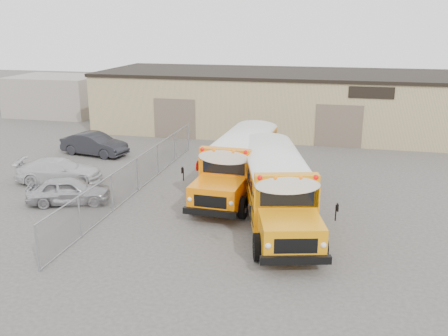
% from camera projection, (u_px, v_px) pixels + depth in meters
% --- Properties ---
extents(ground, '(120.00, 120.00, 0.00)m').
position_uv_depth(ground, '(239.00, 223.00, 21.98)').
color(ground, '#45433F').
rests_on(ground, ground).
extents(warehouse, '(30.20, 10.20, 4.67)m').
position_uv_depth(warehouse, '(289.00, 101.00, 39.96)').
color(warehouse, tan).
rests_on(warehouse, ground).
extents(chainlink_fence, '(0.07, 18.07, 1.81)m').
position_uv_depth(chainlink_fence, '(137.00, 174.00, 25.84)').
color(chainlink_fence, gray).
rests_on(chainlink_fence, ground).
extents(distant_building_left, '(8.00, 6.00, 3.60)m').
position_uv_depth(distant_building_left, '(57.00, 95.00, 46.83)').
color(distant_building_left, gray).
rests_on(distant_building_left, ground).
extents(school_bus_left, '(3.19, 10.04, 2.91)m').
position_uv_depth(school_bus_left, '(262.00, 133.00, 31.69)').
color(school_bus_left, orange).
rests_on(school_bus_left, ground).
extents(school_bus_right, '(5.01, 10.52, 2.99)m').
position_uv_depth(school_bus_right, '(262.00, 147.00, 28.11)').
color(school_bus_right, orange).
rests_on(school_bus_right, ground).
extents(tarp_bundle, '(1.12, 1.12, 1.52)m').
position_uv_depth(tarp_bundle, '(274.00, 235.00, 18.82)').
color(tarp_bundle, black).
rests_on(tarp_bundle, ground).
extents(car_silver, '(4.22, 2.76, 1.34)m').
position_uv_depth(car_silver, '(69.00, 190.00, 24.12)').
color(car_silver, '#ACACB1').
rests_on(car_silver, ground).
extents(car_white, '(4.87, 2.91, 1.32)m').
position_uv_depth(car_white, '(60.00, 171.00, 27.33)').
color(car_white, beige).
rests_on(car_white, ground).
extents(car_dark, '(4.71, 2.35, 1.48)m').
position_uv_depth(car_dark, '(94.00, 144.00, 32.86)').
color(car_dark, black).
rests_on(car_dark, ground).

